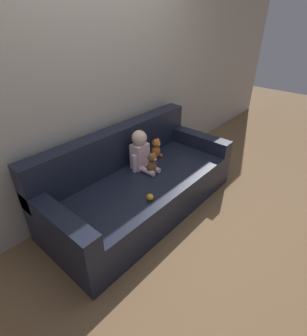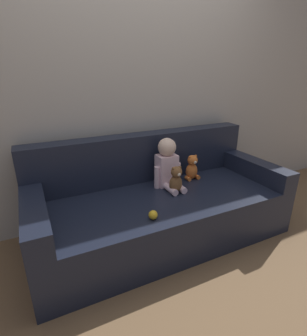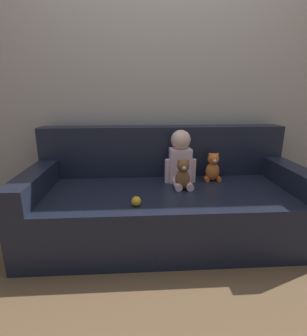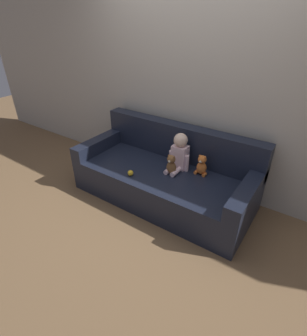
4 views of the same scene
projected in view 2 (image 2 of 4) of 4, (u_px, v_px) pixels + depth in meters
ground_plane at (161, 235)px, 2.33m from camera, size 12.00×12.00×0.00m
wall_back at (134, 79)px, 2.33m from camera, size 8.00×0.05×2.60m
couch at (158, 203)px, 2.28m from camera, size 2.11×0.93×0.84m
person_baby at (167, 165)px, 2.29m from camera, size 0.26×0.32×0.43m
teddy_bear_brown at (176, 180)px, 2.18m from camera, size 0.11×0.11×0.24m
plush_toy_side at (192, 168)px, 2.45m from camera, size 0.14×0.11×0.24m
toy_ball at (153, 215)px, 1.82m from camera, size 0.06×0.06×0.06m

